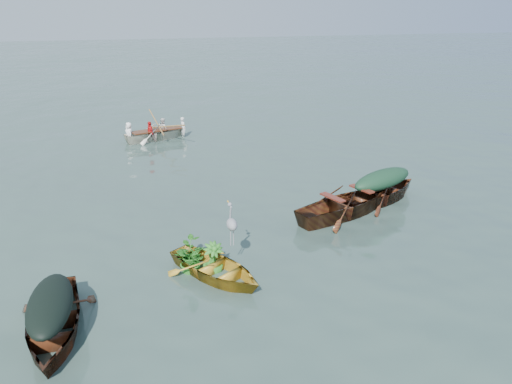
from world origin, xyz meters
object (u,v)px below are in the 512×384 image
at_px(rowed_boat, 157,140).
at_px(open_wooden_boat, 346,215).
at_px(heron, 232,231).
at_px(yellow_dinghy, 216,277).
at_px(dark_covered_boat, 55,334).
at_px(green_tarp_boat, 380,202).

bearing_deg(rowed_boat, open_wooden_boat, -173.31).
distance_m(rowed_boat, heron, 11.00).
bearing_deg(open_wooden_boat, yellow_dinghy, 99.21).
distance_m(dark_covered_boat, open_wooden_boat, 7.66).
xyz_separation_m(rowed_boat, heron, (0.64, -10.95, 0.84)).
bearing_deg(yellow_dinghy, dark_covered_boat, 167.23).
bearing_deg(heron, dark_covered_boat, 169.86).
relative_size(yellow_dinghy, open_wooden_boat, 0.66).
height_order(open_wooden_boat, heron, heron).
relative_size(rowed_boat, heron, 4.02).
distance_m(green_tarp_boat, rowed_boat, 10.10).
bearing_deg(heron, open_wooden_boat, -5.21).
distance_m(open_wooden_boat, heron, 4.04).
height_order(yellow_dinghy, dark_covered_boat, dark_covered_boat).
bearing_deg(open_wooden_boat, rowed_boat, 4.24).
distance_m(dark_covered_boat, heron, 3.81).
bearing_deg(dark_covered_boat, heron, 23.73).
xyz_separation_m(dark_covered_boat, open_wooden_boat, (6.90, 3.32, 0.00)).
relative_size(yellow_dinghy, rowed_boat, 0.78).
distance_m(yellow_dinghy, rowed_boat, 11.29).
bearing_deg(yellow_dinghy, rowed_boat, 57.73).
height_order(yellow_dinghy, open_wooden_boat, open_wooden_boat).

